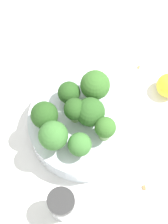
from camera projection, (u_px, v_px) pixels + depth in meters
ground_plane at (84, 131)px, 0.64m from camera, size 3.00×3.00×0.00m
bowl at (84, 125)px, 0.62m from camera, size 0.18×0.18×0.05m
broccoli_floret_0 at (75, 107)px, 0.57m from camera, size 0.03×0.03×0.05m
broccoli_floret_1 at (78, 145)px, 0.55m from camera, size 0.04×0.04×0.05m
broccoli_floret_2 at (45, 116)px, 0.56m from camera, size 0.04×0.04×0.05m
broccoli_floret_3 at (105, 129)px, 0.55m from camera, size 0.03×0.03×0.05m
broccoli_floret_4 at (90, 111)px, 0.57m from camera, size 0.05×0.05×0.05m
broccoli_floret_5 at (95, 85)px, 0.58m from camera, size 0.05×0.05×0.06m
broccoli_floret_6 at (69, 93)px, 0.59m from camera, size 0.04×0.04×0.04m
broccoli_floret_7 at (53, 136)px, 0.54m from camera, size 0.04×0.04×0.06m
pepper_shaker at (62, 205)px, 0.55m from camera, size 0.04×0.04×0.07m
almond_crumb_0 at (139, 67)px, 0.69m from camera, size 0.01×0.01×0.01m
almond_crumb_1 at (144, 187)px, 0.59m from camera, size 0.01×0.01×0.01m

